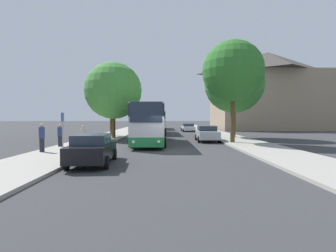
{
  "coord_description": "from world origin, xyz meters",
  "views": [
    {
      "loc": [
        -0.32,
        -18.55,
        2.39
      ],
      "look_at": [
        0.09,
        10.64,
        1.42
      ],
      "focal_mm": 28.0,
      "sensor_mm": 36.0,
      "label": 1
    }
  ],
  "objects_px": {
    "parked_car_right_far": "(188,127)",
    "pedestrian_waiting_near": "(83,137)",
    "pedestrian_walking_back": "(42,137)",
    "bus_stop_sign": "(63,126)",
    "bus_rear": "(156,120)",
    "tree_right_near": "(234,83)",
    "tree_left_far": "(111,87)",
    "tree_right_mid": "(233,71)",
    "bus_front": "(150,123)",
    "parked_car_left_curb": "(93,148)",
    "pedestrian_waiting_far": "(60,135)",
    "tree_left_near": "(113,91)",
    "bus_middle": "(156,122)",
    "parked_car_right_near": "(207,133)"
  },
  "relations": [
    {
      "from": "bus_rear",
      "to": "tree_right_near",
      "type": "height_order",
      "value": "tree_right_near"
    },
    {
      "from": "pedestrian_waiting_far",
      "to": "parked_car_left_curb",
      "type": "bearing_deg",
      "value": 118.4
    },
    {
      "from": "parked_car_right_far",
      "to": "tree_right_near",
      "type": "xyz_separation_m",
      "value": [
        3.92,
        -14.47,
        5.55
      ]
    },
    {
      "from": "parked_car_right_far",
      "to": "pedestrian_waiting_near",
      "type": "bearing_deg",
      "value": 66.19
    },
    {
      "from": "bus_front",
      "to": "pedestrian_walking_back",
      "type": "xyz_separation_m",
      "value": [
        -6.66,
        -6.6,
        -0.78
      ]
    },
    {
      "from": "tree_left_near",
      "to": "parked_car_right_far",
      "type": "bearing_deg",
      "value": 58.73
    },
    {
      "from": "parked_car_right_far",
      "to": "pedestrian_walking_back",
      "type": "relative_size",
      "value": 2.39
    },
    {
      "from": "pedestrian_waiting_far",
      "to": "parked_car_right_near",
      "type": "bearing_deg",
      "value": -159.46
    },
    {
      "from": "bus_rear",
      "to": "bus_stop_sign",
      "type": "distance_m",
      "value": 35.38
    },
    {
      "from": "bus_stop_sign",
      "to": "tree_left_far",
      "type": "xyz_separation_m",
      "value": [
        0.6,
        13.83,
        4.34
      ]
    },
    {
      "from": "tree_right_near",
      "to": "tree_right_mid",
      "type": "height_order",
      "value": "tree_right_near"
    },
    {
      "from": "bus_middle",
      "to": "pedestrian_waiting_near",
      "type": "relative_size",
      "value": 6.79
    },
    {
      "from": "pedestrian_walking_back",
      "to": "parked_car_right_near",
      "type": "bearing_deg",
      "value": -167.32
    },
    {
      "from": "bus_middle",
      "to": "bus_stop_sign",
      "type": "height_order",
      "value": "bus_middle"
    },
    {
      "from": "bus_stop_sign",
      "to": "tree_right_mid",
      "type": "xyz_separation_m",
      "value": [
        13.17,
        5.19,
        4.74
      ]
    },
    {
      "from": "parked_car_left_curb",
      "to": "bus_stop_sign",
      "type": "height_order",
      "value": "bus_stop_sign"
    },
    {
      "from": "bus_front",
      "to": "pedestrian_walking_back",
      "type": "distance_m",
      "value": 9.41
    },
    {
      "from": "parked_car_right_far",
      "to": "bus_rear",
      "type": "bearing_deg",
      "value": -60.42
    },
    {
      "from": "bus_rear",
      "to": "tree_left_far",
      "type": "distance_m",
      "value": 22.1
    },
    {
      "from": "bus_front",
      "to": "bus_stop_sign",
      "type": "xyz_separation_m",
      "value": [
        -5.78,
        -5.41,
        -0.1
      ]
    },
    {
      "from": "bus_front",
      "to": "parked_car_right_near",
      "type": "bearing_deg",
      "value": 21.7
    },
    {
      "from": "bus_rear",
      "to": "pedestrian_walking_back",
      "type": "distance_m",
      "value": 36.71
    },
    {
      "from": "bus_front",
      "to": "tree_right_near",
      "type": "distance_m",
      "value": 11.93
    },
    {
      "from": "parked_car_right_far",
      "to": "pedestrian_walking_back",
      "type": "xyz_separation_m",
      "value": [
        -11.95,
        -27.25,
        0.37
      ]
    },
    {
      "from": "parked_car_right_far",
      "to": "bus_stop_sign",
      "type": "height_order",
      "value": "bus_stop_sign"
    },
    {
      "from": "pedestrian_waiting_far",
      "to": "pedestrian_walking_back",
      "type": "xyz_separation_m",
      "value": [
        0.08,
        -3.15,
        0.07
      ]
    },
    {
      "from": "bus_middle",
      "to": "pedestrian_walking_back",
      "type": "bearing_deg",
      "value": -108.43
    },
    {
      "from": "bus_rear",
      "to": "tree_right_near",
      "type": "xyz_separation_m",
      "value": [
        9.54,
        -23.37,
        4.44
      ]
    },
    {
      "from": "bus_stop_sign",
      "to": "tree_left_far",
      "type": "bearing_deg",
      "value": 87.51
    },
    {
      "from": "bus_stop_sign",
      "to": "tree_left_near",
      "type": "bearing_deg",
      "value": 81.64
    },
    {
      "from": "parked_car_right_far",
      "to": "tree_right_near",
      "type": "bearing_deg",
      "value": 102.43
    },
    {
      "from": "pedestrian_walking_back",
      "to": "bus_stop_sign",
      "type": "bearing_deg",
      "value": -149.61
    },
    {
      "from": "bus_middle",
      "to": "tree_right_mid",
      "type": "height_order",
      "value": "tree_right_mid"
    },
    {
      "from": "parked_car_right_far",
      "to": "tree_right_mid",
      "type": "xyz_separation_m",
      "value": [
        2.1,
        -20.86,
        5.78
      ]
    },
    {
      "from": "tree_left_near",
      "to": "tree_left_far",
      "type": "distance_m",
      "value": 3.71
    },
    {
      "from": "parked_car_left_curb",
      "to": "pedestrian_waiting_near",
      "type": "relative_size",
      "value": 2.73
    },
    {
      "from": "tree_left_near",
      "to": "tree_right_near",
      "type": "distance_m",
      "value": 13.56
    },
    {
      "from": "bus_rear",
      "to": "tree_left_near",
      "type": "bearing_deg",
      "value": -99.21
    },
    {
      "from": "tree_right_mid",
      "to": "pedestrian_walking_back",
      "type": "bearing_deg",
      "value": -155.55
    },
    {
      "from": "tree_left_near",
      "to": "tree_right_mid",
      "type": "distance_m",
      "value": 12.79
    },
    {
      "from": "bus_middle",
      "to": "bus_rear",
      "type": "relative_size",
      "value": 0.97
    },
    {
      "from": "bus_front",
      "to": "bus_rear",
      "type": "height_order",
      "value": "bus_front"
    },
    {
      "from": "pedestrian_waiting_far",
      "to": "tree_left_near",
      "type": "bearing_deg",
      "value": -110.67
    },
    {
      "from": "parked_car_left_curb",
      "to": "pedestrian_walking_back",
      "type": "relative_size",
      "value": 2.48
    },
    {
      "from": "bus_middle",
      "to": "pedestrian_waiting_near",
      "type": "bearing_deg",
      "value": -104.17
    },
    {
      "from": "parked_car_left_curb",
      "to": "tree_left_far",
      "type": "xyz_separation_m",
      "value": [
        -2.8,
        18.73,
        5.29
      ]
    },
    {
      "from": "pedestrian_waiting_near",
      "to": "pedestrian_waiting_far",
      "type": "distance_m",
      "value": 2.6
    },
    {
      "from": "bus_front",
      "to": "bus_rear",
      "type": "relative_size",
      "value": 0.92
    },
    {
      "from": "bus_stop_sign",
      "to": "tree_right_near",
      "type": "xyz_separation_m",
      "value": [
        14.98,
        11.59,
        4.51
      ]
    },
    {
      "from": "parked_car_left_curb",
      "to": "tree_left_near",
      "type": "distance_m",
      "value": 15.98
    }
  ]
}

